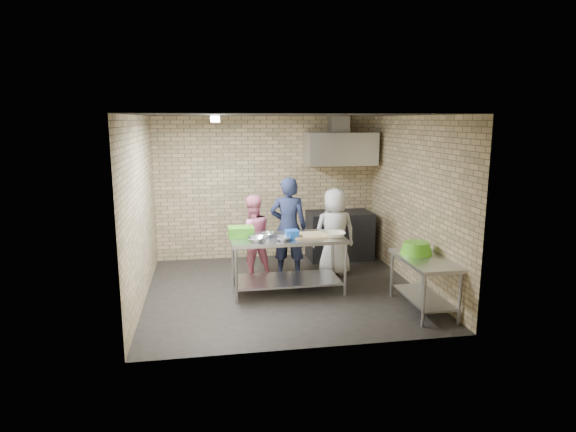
# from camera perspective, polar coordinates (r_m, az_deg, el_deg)

# --- Properties ---
(floor) EXTENTS (4.20, 4.20, 0.00)m
(floor) POSITION_cam_1_polar(r_m,az_deg,el_deg) (7.77, -0.48, -8.66)
(floor) COLOR black
(floor) RESTS_ON ground
(ceiling) EXTENTS (4.20, 4.20, 0.00)m
(ceiling) POSITION_cam_1_polar(r_m,az_deg,el_deg) (7.31, -0.52, 11.68)
(ceiling) COLOR black
(ceiling) RESTS_ON ground
(back_wall) EXTENTS (4.20, 0.06, 2.70)m
(back_wall) POSITION_cam_1_polar(r_m,az_deg,el_deg) (9.37, -2.46, 3.29)
(back_wall) COLOR tan
(back_wall) RESTS_ON ground
(front_wall) EXTENTS (4.20, 0.06, 2.70)m
(front_wall) POSITION_cam_1_polar(r_m,az_deg,el_deg) (5.49, 2.84, -2.38)
(front_wall) COLOR tan
(front_wall) RESTS_ON ground
(left_wall) EXTENTS (0.06, 4.00, 2.70)m
(left_wall) POSITION_cam_1_polar(r_m,az_deg,el_deg) (7.38, -16.81, 0.67)
(left_wall) COLOR tan
(left_wall) RESTS_ON ground
(right_wall) EXTENTS (0.06, 4.00, 2.70)m
(right_wall) POSITION_cam_1_polar(r_m,az_deg,el_deg) (8.02, 14.48, 1.60)
(right_wall) COLOR tan
(right_wall) RESTS_ON ground
(prep_table) EXTENTS (1.74, 0.87, 0.87)m
(prep_table) POSITION_cam_1_polar(r_m,az_deg,el_deg) (7.62, -0.07, -5.60)
(prep_table) COLOR #ACADB3
(prep_table) RESTS_ON floor
(side_counter) EXTENTS (0.60, 1.20, 0.75)m
(side_counter) POSITION_cam_1_polar(r_m,az_deg,el_deg) (7.16, 15.49, -7.65)
(side_counter) COLOR silver
(side_counter) RESTS_ON floor
(stove) EXTENTS (1.20, 0.70, 0.90)m
(stove) POSITION_cam_1_polar(r_m,az_deg,el_deg) (9.47, 5.99, -2.23)
(stove) COLOR black
(stove) RESTS_ON floor
(range_hood) EXTENTS (1.30, 0.60, 0.60)m
(range_hood) POSITION_cam_1_polar(r_m,az_deg,el_deg) (9.28, 6.12, 7.81)
(range_hood) COLOR silver
(range_hood) RESTS_ON back_wall
(hood_duct) EXTENTS (0.35, 0.30, 0.30)m
(hood_duct) POSITION_cam_1_polar(r_m,az_deg,el_deg) (9.40, 5.93, 10.60)
(hood_duct) COLOR #A5A8AD
(hood_duct) RESTS_ON back_wall
(wall_shelf) EXTENTS (0.80, 0.20, 0.04)m
(wall_shelf) POSITION_cam_1_polar(r_m,az_deg,el_deg) (9.55, 7.53, 6.79)
(wall_shelf) COLOR #3F2B19
(wall_shelf) RESTS_ON back_wall
(fluorescent_fixture) EXTENTS (0.10, 1.25, 0.08)m
(fluorescent_fixture) POSITION_cam_1_polar(r_m,az_deg,el_deg) (7.21, -8.54, 11.09)
(fluorescent_fixture) COLOR white
(fluorescent_fixture) RESTS_ON ceiling
(green_crate) EXTENTS (0.39, 0.29, 0.15)m
(green_crate) POSITION_cam_1_polar(r_m,az_deg,el_deg) (7.53, -5.49, -1.85)
(green_crate) COLOR #3C981C
(green_crate) RESTS_ON prep_table
(blue_tub) EXTENTS (0.19, 0.19, 0.13)m
(blue_tub) POSITION_cam_1_polar(r_m,az_deg,el_deg) (7.41, 0.44, -2.12)
(blue_tub) COLOR #164DAB
(blue_tub) RESTS_ON prep_table
(cutting_board) EXTENTS (0.53, 0.41, 0.03)m
(cutting_board) POSITION_cam_1_polar(r_m,az_deg,el_deg) (7.55, 2.58, -2.25)
(cutting_board) COLOR tan
(cutting_board) RESTS_ON prep_table
(mixing_bowl_a) EXTENTS (0.30, 0.30, 0.07)m
(mixing_bowl_a) POSITION_cam_1_polar(r_m,az_deg,el_deg) (7.24, -3.71, -2.69)
(mixing_bowl_a) COLOR #B8BBBF
(mixing_bowl_a) RESTS_ON prep_table
(mixing_bowl_b) EXTENTS (0.23, 0.23, 0.06)m
(mixing_bowl_b) POSITION_cam_1_polar(r_m,az_deg,el_deg) (7.51, -2.39, -2.19)
(mixing_bowl_b) COLOR silver
(mixing_bowl_b) RESTS_ON prep_table
(mixing_bowl_c) EXTENTS (0.28, 0.28, 0.06)m
(mixing_bowl_c) POSITION_cam_1_polar(r_m,az_deg,el_deg) (7.28, -0.56, -2.63)
(mixing_bowl_c) COLOR #B7B8BE
(mixing_bowl_c) RESTS_ON prep_table
(ceramic_bowl) EXTENTS (0.37, 0.37, 0.08)m
(ceramic_bowl) POSITION_cam_1_polar(r_m,az_deg,el_deg) (7.50, 5.40, -2.17)
(ceramic_bowl) COLOR beige
(ceramic_bowl) RESTS_ON prep_table
(green_basin) EXTENTS (0.46, 0.46, 0.17)m
(green_basin) POSITION_cam_1_polar(r_m,az_deg,el_deg) (7.24, 14.70, -3.60)
(green_basin) COLOR #59C626
(green_basin) RESTS_ON side_counter
(bottle_red) EXTENTS (0.07, 0.07, 0.18)m
(bottle_red) POSITION_cam_1_polar(r_m,az_deg,el_deg) (9.48, 6.09, 7.45)
(bottle_red) COLOR #B22619
(bottle_red) RESTS_ON wall_shelf
(bottle_green) EXTENTS (0.06, 0.06, 0.15)m
(bottle_green) POSITION_cam_1_polar(r_m,az_deg,el_deg) (9.59, 8.41, 7.35)
(bottle_green) COLOR green
(bottle_green) RESTS_ON wall_shelf
(man_navy) EXTENTS (0.69, 0.53, 1.70)m
(man_navy) POSITION_cam_1_polar(r_m,az_deg,el_deg) (8.26, 0.04, -1.30)
(man_navy) COLOR #141832
(man_navy) RESTS_ON floor
(woman_pink) EXTENTS (0.76, 0.64, 1.41)m
(woman_pink) POSITION_cam_1_polar(r_m,az_deg,el_deg) (8.22, -4.20, -2.43)
(woman_pink) COLOR pink
(woman_pink) RESTS_ON floor
(woman_white) EXTENTS (0.76, 0.52, 1.50)m
(woman_white) POSITION_cam_1_polar(r_m,az_deg,el_deg) (8.40, 5.43, -1.86)
(woman_white) COLOR silver
(woman_white) RESTS_ON floor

